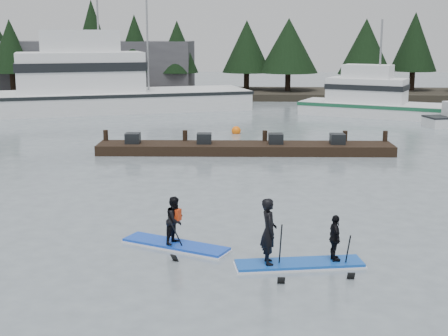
{
  "coord_description": "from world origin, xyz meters",
  "views": [
    {
      "loc": [
        1.09,
        -15.49,
        5.78
      ],
      "look_at": [
        0.0,
        6.0,
        1.1
      ],
      "focal_mm": 50.0,
      "sensor_mm": 36.0,
      "label": 1
    }
  ],
  "objects_px": {
    "fishing_boat_medium": "(381,109)",
    "paddleboard_solo": "(175,229)",
    "paddleboard_duo": "(295,243)",
    "floating_dock": "(245,148)",
    "fishing_boat_large": "(106,99)"
  },
  "relations": [
    {
      "from": "paddleboard_solo",
      "to": "paddleboard_duo",
      "type": "height_order",
      "value": "paddleboard_duo"
    },
    {
      "from": "floating_dock",
      "to": "fishing_boat_large",
      "type": "bearing_deg",
      "value": 121.38
    },
    {
      "from": "fishing_boat_medium",
      "to": "floating_dock",
      "type": "xyz_separation_m",
      "value": [
        -9.38,
        -14.4,
        -0.27
      ]
    },
    {
      "from": "paddleboard_duo",
      "to": "fishing_boat_medium",
      "type": "bearing_deg",
      "value": 65.69
    },
    {
      "from": "fishing_boat_medium",
      "to": "paddleboard_solo",
      "type": "xyz_separation_m",
      "value": [
        -11.05,
        -28.19,
        0.0
      ]
    },
    {
      "from": "fishing_boat_medium",
      "to": "paddleboard_duo",
      "type": "relative_size",
      "value": 3.73
    },
    {
      "from": "fishing_boat_medium",
      "to": "floating_dock",
      "type": "bearing_deg",
      "value": -99.56
    },
    {
      "from": "fishing_boat_large",
      "to": "fishing_boat_medium",
      "type": "relative_size",
      "value": 1.69
    },
    {
      "from": "floating_dock",
      "to": "paddleboard_duo",
      "type": "height_order",
      "value": "paddleboard_duo"
    },
    {
      "from": "fishing_boat_large",
      "to": "paddleboard_solo",
      "type": "distance_m",
      "value": 31.61
    },
    {
      "from": "paddleboard_solo",
      "to": "paddleboard_duo",
      "type": "distance_m",
      "value": 3.45
    },
    {
      "from": "fishing_boat_medium",
      "to": "floating_dock",
      "type": "relative_size",
      "value": 0.86
    },
    {
      "from": "fishing_boat_large",
      "to": "fishing_boat_medium",
      "type": "height_order",
      "value": "fishing_boat_large"
    },
    {
      "from": "fishing_boat_medium",
      "to": "paddleboard_duo",
      "type": "height_order",
      "value": "fishing_boat_medium"
    },
    {
      "from": "fishing_boat_large",
      "to": "paddleboard_duo",
      "type": "xyz_separation_m",
      "value": [
        12.3,
        -31.56,
        -0.24
      ]
    }
  ]
}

